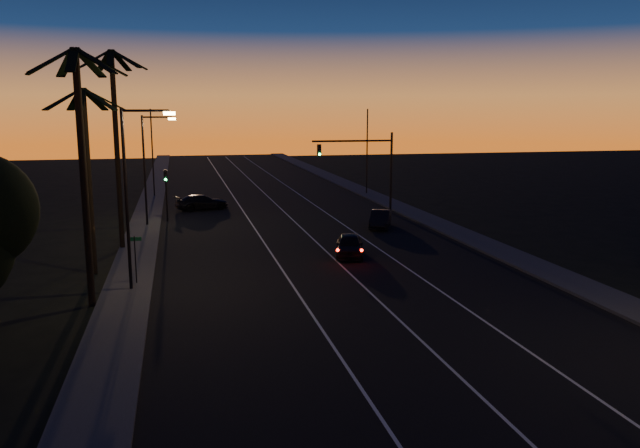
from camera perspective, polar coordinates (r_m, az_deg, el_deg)
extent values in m
cube|color=black|center=(42.98, -1.17, -1.54)|extent=(20.00, 170.00, 0.01)
cube|color=#343432|center=(42.20, -16.24, -2.07)|extent=(2.40, 170.00, 0.16)
cube|color=#343432|center=(46.49, 12.48, -0.78)|extent=(2.40, 170.00, 0.16)
cube|color=silver|center=(42.48, -5.13, -1.70)|extent=(0.12, 160.00, 0.01)
cube|color=silver|center=(43.07, -0.52, -1.49)|extent=(0.12, 160.00, 0.01)
cube|color=silver|center=(43.94, 3.95, -1.28)|extent=(0.12, 160.00, 0.01)
cylinder|color=black|center=(29.64, -20.78, 3.65)|extent=(0.32, 0.32, 11.50)
cube|color=black|center=(29.68, -19.35, 13.79)|extent=(2.18, 0.92, 1.18)
cube|color=black|center=(30.44, -20.34, 13.63)|extent=(1.25, 2.12, 1.18)
cube|color=black|center=(30.54, -22.10, 13.50)|extent=(1.34, 2.09, 1.18)
cube|color=black|center=(29.91, -23.40, 13.50)|extent=(2.18, 0.82, 1.18)
cube|color=black|center=(29.00, -23.27, 13.63)|extent=(1.90, 1.69, 1.18)
cube|color=black|center=(28.49, -21.70, 13.81)|extent=(0.45, 2.16, 1.18)
cube|color=black|center=(28.80, -19.92, 13.88)|extent=(1.95, 1.61, 1.18)
cylinder|color=black|center=(35.71, -20.38, 3.50)|extent=(0.32, 0.32, 10.00)
cube|color=black|center=(35.64, -19.12, 10.72)|extent=(2.18, 0.92, 1.18)
cube|color=black|center=(36.41, -19.94, 10.65)|extent=(1.25, 2.12, 1.18)
cube|color=black|center=(36.50, -21.40, 10.56)|extent=(1.34, 2.09, 1.18)
cube|color=black|center=(35.86, -22.46, 10.50)|extent=(2.18, 0.82, 1.18)
cube|color=black|center=(34.95, -22.33, 10.53)|extent=(1.90, 1.69, 1.18)
cube|color=black|center=(34.45, -21.03, 10.63)|extent=(0.45, 2.16, 1.18)
cube|color=black|center=(34.76, -19.58, 10.71)|extent=(1.95, 1.61, 1.18)
cylinder|color=black|center=(41.43, -18.06, 6.24)|extent=(0.32, 0.32, 12.50)
cube|color=black|center=(41.64, -17.03, 14.15)|extent=(2.18, 0.92, 1.18)
cube|color=black|center=(42.39, -17.79, 14.04)|extent=(1.25, 2.12, 1.18)
cube|color=black|center=(42.44, -19.06, 13.96)|extent=(1.34, 2.09, 1.18)
cube|color=black|center=(41.78, -19.95, 13.98)|extent=(2.18, 0.82, 1.18)
cube|color=black|center=(40.87, -19.77, 14.08)|extent=(1.90, 1.69, 1.18)
cube|color=black|center=(40.41, -18.62, 14.20)|extent=(0.45, 2.16, 1.18)
cube|color=black|center=(40.76, -17.38, 14.23)|extent=(1.95, 1.61, 1.18)
cylinder|color=black|center=(31.59, -17.28, 1.94)|extent=(0.16, 0.16, 9.00)
cylinder|color=black|center=(31.22, -15.67, 9.95)|extent=(2.20, 0.12, 0.12)
cube|color=#F3BB61|center=(31.19, -13.61, 9.80)|extent=(0.55, 0.26, 0.16)
cylinder|color=black|center=(49.46, -15.74, 4.63)|extent=(0.16, 0.16, 8.50)
cylinder|color=black|center=(49.21, -14.69, 9.43)|extent=(2.20, 0.12, 0.12)
cube|color=#F3BB61|center=(49.19, -13.38, 9.34)|extent=(0.55, 0.26, 0.16)
cylinder|color=black|center=(33.15, -16.51, -3.27)|extent=(0.06, 0.06, 2.60)
cube|color=#0E5428|center=(32.90, -16.62, -1.33)|extent=(0.70, 0.03, 0.20)
cylinder|color=black|center=(54.52, 6.51, 4.65)|extent=(0.20, 0.20, 7.00)
cylinder|color=black|center=(53.26, 2.99, 7.59)|extent=(7.00, 0.16, 0.16)
cube|color=black|center=(52.58, -0.08, 6.75)|extent=(0.32, 0.28, 1.00)
sphere|color=black|center=(52.40, -0.04, 7.09)|extent=(0.20, 0.20, 0.20)
sphere|color=black|center=(52.42, -0.04, 6.74)|extent=(0.20, 0.20, 0.20)
sphere|color=#14FF59|center=(52.44, -0.04, 6.39)|extent=(0.20, 0.20, 0.20)
cylinder|color=black|center=(51.64, -13.86, 2.54)|extent=(0.14, 0.14, 4.20)
cube|color=black|center=(51.45, -13.94, 4.30)|extent=(0.28, 0.25, 0.90)
sphere|color=black|center=(51.28, -13.96, 4.60)|extent=(0.18, 0.18, 0.18)
sphere|color=black|center=(51.31, -13.94, 4.28)|extent=(0.18, 0.18, 0.18)
sphere|color=#14FF59|center=(51.33, -13.93, 3.97)|extent=(0.18, 0.18, 0.18)
cylinder|color=black|center=(66.38, -15.07, 6.25)|extent=(0.14, 0.14, 9.00)
cylinder|color=black|center=(66.27, 4.32, 6.57)|extent=(0.14, 0.14, 9.00)
imported|color=black|center=(38.38, 2.71, -1.93)|extent=(2.64, 4.33, 1.38)
sphere|color=#FF0F05|center=(35.98, 1.63, -2.40)|extent=(0.18, 0.18, 0.18)
sphere|color=#FF0F05|center=(35.99, 3.83, -2.42)|extent=(0.18, 0.18, 0.18)
imported|color=black|center=(47.84, 5.54, 0.45)|extent=(2.87, 4.23, 1.32)
imported|color=black|center=(57.17, -10.74, 1.98)|extent=(5.10, 3.12, 1.38)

